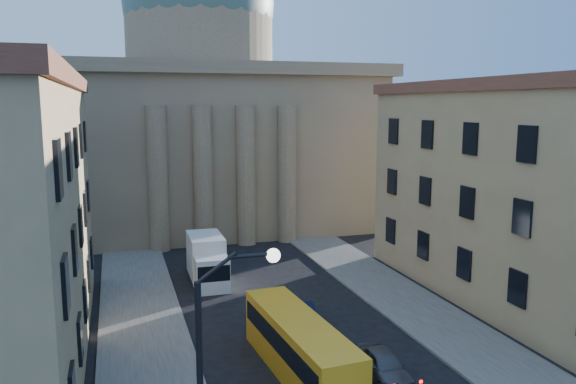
# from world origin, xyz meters

# --- Properties ---
(sidewalk_left) EXTENTS (5.00, 60.00, 0.15)m
(sidewalk_left) POSITION_xyz_m (-8.50, 18.00, 0.07)
(sidewalk_left) COLOR #514E4A
(sidewalk_left) RESTS_ON ground
(sidewalk_right) EXTENTS (5.00, 60.00, 0.15)m
(sidewalk_right) POSITION_xyz_m (8.50, 18.00, 0.07)
(sidewalk_right) COLOR #514E4A
(sidewalk_right) RESTS_ON ground
(church) EXTENTS (68.02, 28.76, 36.60)m
(church) POSITION_xyz_m (0.00, 55.47, 11.88)
(church) COLOR #766049
(church) RESTS_ON ground
(building_right) EXTENTS (11.60, 26.60, 14.70)m
(building_right) POSITION_xyz_m (17.00, 22.00, 7.42)
(building_right) COLOR tan
(building_right) RESTS_ON ground
(street_lamp) EXTENTS (2.62, 0.44, 8.83)m
(street_lamp) POSITION_xyz_m (-6.97, 8.00, 5.29)
(street_lamp) COLOR black
(street_lamp) RESTS_ON ground
(car_right_far) EXTENTS (1.81, 4.16, 1.40)m
(car_right_far) POSITION_xyz_m (2.30, 15.04, 0.70)
(car_right_far) COLOR #4C4B50
(car_right_far) RESTS_ON ground
(car_right_distant) EXTENTS (1.76, 3.93, 1.25)m
(car_right_distant) POSITION_xyz_m (0.80, 22.78, 0.63)
(car_right_distant) COLOR black
(car_right_distant) RESTS_ON ground
(city_bus) EXTENTS (3.02, 10.18, 2.83)m
(city_bus) POSITION_xyz_m (-1.47, 16.63, 1.52)
(city_bus) COLOR orange
(city_bus) RESTS_ON ground
(box_truck) EXTENTS (2.53, 6.19, 3.38)m
(box_truck) POSITION_xyz_m (-3.39, 32.47, 1.60)
(box_truck) COLOR silver
(box_truck) RESTS_ON ground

